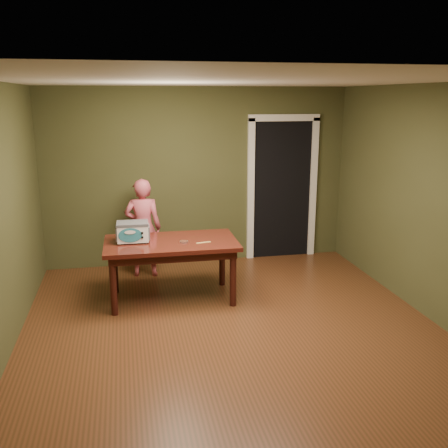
{
  "coord_description": "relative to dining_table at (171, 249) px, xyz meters",
  "views": [
    {
      "loc": [
        -1.08,
        -4.75,
        2.45
      ],
      "look_at": [
        0.09,
        1.0,
        0.95
      ],
      "focal_mm": 40.0,
      "sensor_mm": 36.0,
      "label": 1
    }
  ],
  "objects": [
    {
      "name": "room_shell",
      "position": [
        0.56,
        -1.08,
        1.06
      ],
      "size": [
        4.52,
        5.02,
        2.61
      ],
      "color": "#404424",
      "rests_on": "ground"
    },
    {
      "name": "toy_oven",
      "position": [
        -0.45,
        0.05,
        0.23
      ],
      "size": [
        0.4,
        0.28,
        0.24
      ],
      "rotation": [
        0.0,
        0.0,
        -0.02
      ],
      "color": "#4C4F54",
      "rests_on": "dining_table"
    },
    {
      "name": "child",
      "position": [
        -0.3,
        0.93,
        0.04
      ],
      "size": [
        0.54,
        0.39,
        1.38
      ],
      "primitive_type": "imported",
      "rotation": [
        0.0,
        0.0,
        3.02
      ],
      "color": "#CB5364",
      "rests_on": "floor"
    },
    {
      "name": "dining_table",
      "position": [
        0.0,
        0.0,
        0.0
      ],
      "size": [
        1.61,
        0.91,
        0.75
      ],
      "rotation": [
        0.0,
        0.0,
        -0.01
      ],
      "color": "#3E160E",
      "rests_on": "floor"
    },
    {
      "name": "floor",
      "position": [
        0.56,
        -1.08,
        -0.65
      ],
      "size": [
        5.0,
        5.0,
        0.0
      ],
      "primitive_type": "plane",
      "color": "#5A2F19",
      "rests_on": "ground"
    },
    {
      "name": "doorway",
      "position": [
        1.86,
        1.7,
        0.41
      ],
      "size": [
        1.1,
        0.66,
        2.25
      ],
      "color": "black",
      "rests_on": "ground"
    },
    {
      "name": "baking_pan",
      "position": [
        0.15,
        -0.1,
        0.11
      ],
      "size": [
        0.1,
        0.1,
        0.02
      ],
      "color": "silver",
      "rests_on": "dining_table"
    },
    {
      "name": "spatula",
      "position": [
        0.38,
        -0.16,
        0.1
      ],
      "size": [
        0.18,
        0.06,
        0.01
      ],
      "primitive_type": "cube",
      "rotation": [
        0.0,
        0.0,
        0.21
      ],
      "color": "#DDB660",
      "rests_on": "dining_table"
    }
  ]
}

